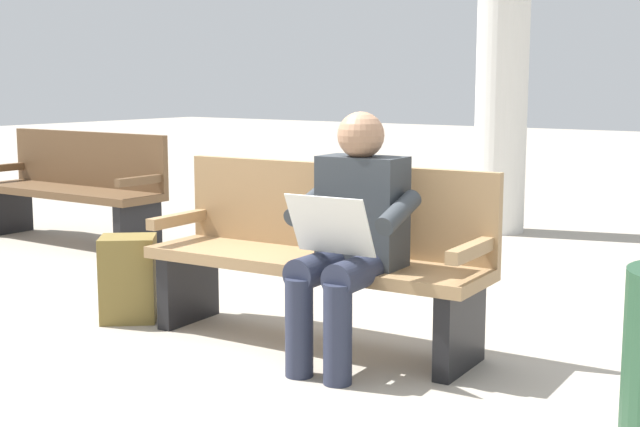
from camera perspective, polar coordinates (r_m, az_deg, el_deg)
ground_plane at (r=4.54m, az=-0.53°, el=-8.37°), size 40.00×40.00×0.00m
bench_near at (r=4.48m, az=-0.06°, el=-2.52°), size 1.83×0.61×0.90m
person_seated at (r=4.10m, az=1.98°, el=-1.17°), size 0.59×0.59×1.18m
backpack at (r=5.03m, az=-12.21°, el=-4.13°), size 0.39×0.39×0.47m
bench_far at (r=7.54m, az=-15.48°, el=1.70°), size 1.80×0.50×0.90m
support_pillar at (r=7.88m, az=11.71°, el=10.97°), size 0.45×0.45×3.35m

